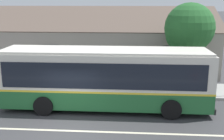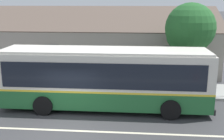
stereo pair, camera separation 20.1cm
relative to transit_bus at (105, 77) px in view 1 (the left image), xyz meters
The scene contains 7 objects.
ground_plane 3.74m from the transit_bus, 118.80° to the right, with size 300.00×300.00×0.00m, color #38383A.
sidewalk_far 3.86m from the transit_bus, 117.25° to the left, with size 60.00×3.00×0.15m, color #9E9E99.
lane_divider_stripe 3.73m from the transit_bus, 118.80° to the right, with size 60.00×0.16×0.01m, color beige.
community_building 10.89m from the transit_bus, 114.45° to the left, with size 25.15×8.68×6.26m.
transit_bus is the anchor object (origin of this frame).
bench_by_building 6.98m from the transit_bus, 159.41° to the left, with size 1.54×0.51×0.94m.
street_tree_primary 6.79m from the transit_bus, 39.86° to the left, with size 3.20×3.20×5.58m.
Camera 1 is at (2.99, -11.36, 5.66)m, focal length 45.00 mm.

